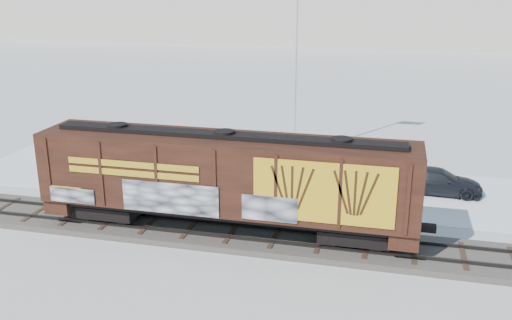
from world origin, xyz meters
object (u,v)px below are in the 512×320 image
(hopper_railcar, at_px, (225,177))
(car_dark, at_px, (438,181))
(flagpole, at_px, (297,85))
(car_silver, at_px, (274,170))
(car_white, at_px, (272,173))

(hopper_railcar, bearing_deg, car_dark, 39.80)
(flagpole, height_order, car_dark, flagpole)
(car_dark, bearing_deg, car_silver, 94.54)
(flagpole, distance_m, car_silver, 6.76)
(hopper_railcar, height_order, car_silver, hopper_railcar)
(hopper_railcar, distance_m, car_silver, 8.00)
(flagpole, xyz_separation_m, car_white, (-0.22, -6.43, -3.86))
(car_white, bearing_deg, car_silver, 23.56)
(hopper_railcar, distance_m, car_dark, 12.80)
(flagpole, xyz_separation_m, car_silver, (-0.35, -5.46, -3.97))
(car_silver, bearing_deg, hopper_railcar, -162.72)
(car_white, bearing_deg, hopper_railcar, -170.02)
(car_silver, distance_m, car_white, 0.99)
(hopper_railcar, bearing_deg, car_silver, 85.77)
(flagpole, relative_size, car_white, 2.48)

